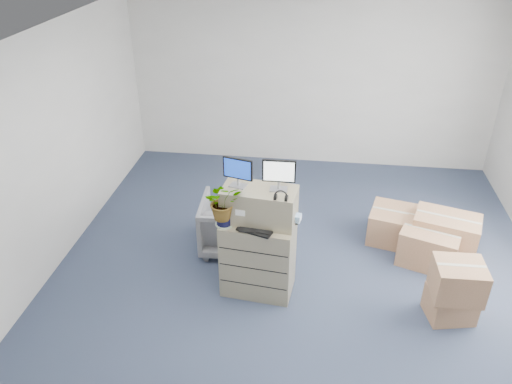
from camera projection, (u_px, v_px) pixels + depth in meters
The scene contains 16 objects.
ground at pixel (295, 291), 5.88m from camera, with size 7.00×7.00×0.00m, color #272E47.
wall_back at pixel (312, 83), 8.19m from camera, with size 6.00×0.02×2.80m, color #B8B6AF.
filing_cabinet_lower at pixel (258, 257), 5.69m from camera, with size 0.80×0.49×0.93m, color gray.
filing_cabinet_upper at pixel (259, 205), 5.39m from camera, with size 0.80×0.40×0.40m, color gray.
monitor_left at pixel (238, 171), 5.26m from camera, with size 0.33×0.17×0.33m.
monitor_right at pixel (279, 173), 5.19m from camera, with size 0.35×0.14×0.35m.
headphones at pixel (281, 196), 5.09m from camera, with size 0.14×0.14×0.02m, color black.
keyboard at pixel (255, 230), 5.31m from camera, with size 0.38×0.16×0.02m, color black.
mouse at pixel (282, 230), 5.31m from camera, with size 0.08×0.05×0.03m, color silver.
water_bottle at pixel (263, 210), 5.44m from camera, with size 0.07×0.07×0.25m, color gray.
phone_dock at pixel (259, 217), 5.48m from camera, with size 0.06×0.05×0.12m.
external_drive at pixel (290, 220), 5.46m from camera, with size 0.16×0.12×0.05m, color black.
tissue_box at pixel (292, 217), 5.40m from camera, with size 0.20×0.10×0.08m, color #3C7FCE.
potted_plant at pixel (224, 206), 5.31m from camera, with size 0.48×0.51×0.42m.
office_chair at pixel (232, 222), 6.44m from camera, with size 0.78×0.73×0.80m, color slate.
cardboard_boxes at pixel (430, 246), 6.19m from camera, with size 1.42×2.07×0.74m.
Camera 1 is at (0.12, -4.53, 3.95)m, focal length 35.00 mm.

